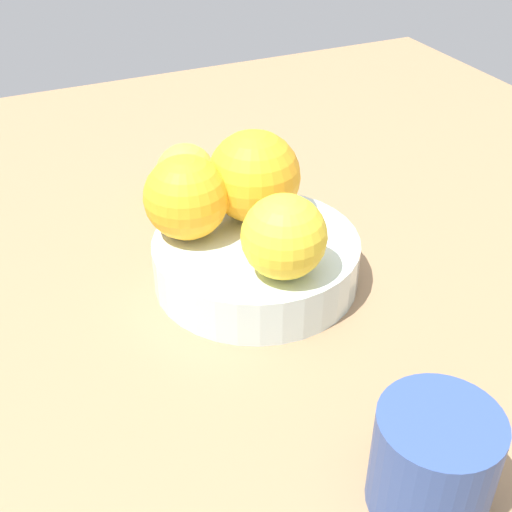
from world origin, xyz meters
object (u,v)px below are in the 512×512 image
(orange_in_bowl_1, at_px, (254,176))
(orange_in_bowl_2, at_px, (290,235))
(ceramic_cup, at_px, (433,461))
(fruit_bowl, at_px, (256,261))
(orange_in_bowl_0, at_px, (186,197))
(orange_loose_0, at_px, (186,173))

(orange_in_bowl_1, height_order, orange_in_bowl_2, orange_in_bowl_1)
(orange_in_bowl_1, relative_size, ceramic_cup, 1.11)
(fruit_bowl, bearing_deg, orange_in_bowl_1, 68.13)
(orange_in_bowl_0, height_order, ceramic_cup, orange_in_bowl_0)
(orange_loose_0, bearing_deg, fruit_bowl, -87.46)
(fruit_bowl, distance_m, orange_in_bowl_1, 0.07)
(orange_in_bowl_1, relative_size, orange_loose_0, 1.32)
(ceramic_cup, bearing_deg, orange_in_bowl_0, 99.82)
(orange_in_bowl_1, relative_size, orange_in_bowl_2, 1.20)
(orange_in_bowl_2, bearing_deg, orange_in_bowl_1, 83.73)
(orange_in_bowl_2, distance_m, ceramic_cup, 0.21)
(orange_in_bowl_0, relative_size, orange_loose_0, 1.17)
(fruit_bowl, bearing_deg, ceramic_cup, -90.02)
(orange_in_bowl_0, distance_m, orange_loose_0, 0.14)
(fruit_bowl, distance_m, orange_in_bowl_0, 0.08)
(orange_in_bowl_1, xyz_separation_m, orange_loose_0, (-0.02, 0.13, -0.05))
(orange_loose_0, relative_size, ceramic_cup, 0.84)
(orange_in_bowl_0, bearing_deg, orange_in_bowl_2, -57.68)
(orange_loose_0, xyz_separation_m, ceramic_cup, (0.01, -0.42, 0.00))
(fruit_bowl, height_order, orange_in_bowl_0, orange_in_bowl_0)
(orange_in_bowl_1, distance_m, orange_in_bowl_2, 0.09)
(fruit_bowl, relative_size, orange_loose_0, 2.89)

